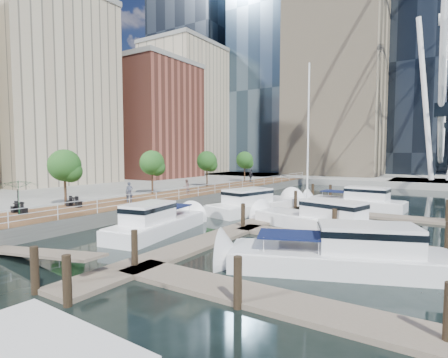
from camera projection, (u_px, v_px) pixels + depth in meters
name	position (u px, v px, depth m)	size (l,w,h in m)	color
ground	(124.00, 249.00, 19.17)	(520.00, 520.00, 0.00)	black
boardwalk	(176.00, 199.00, 36.57)	(6.00, 60.00, 1.00)	brown
seawall	(199.00, 201.00, 34.96)	(0.25, 60.00, 1.00)	#595954
land_inland	(34.00, 186.00, 51.05)	(48.00, 90.00, 1.00)	gray
land_far	(388.00, 170.00, 104.90)	(200.00, 114.00, 1.00)	gray
pier	(440.00, 184.00, 55.35)	(14.00, 12.00, 1.00)	gray
railing	(198.00, 191.00, 34.94)	(0.10, 60.00, 1.05)	white
floating_docks	(322.00, 225.00, 23.25)	(16.00, 34.00, 2.60)	#6D6051
midrise_condos	(109.00, 105.00, 58.76)	(19.00, 67.00, 28.00)	#BCAD8E
ferris_wheel	(447.00, 19.00, 53.52)	(5.80, 45.60, 47.80)	white
street_trees	(152.00, 163.00, 36.74)	(2.60, 42.60, 4.60)	#3F2B1C
yacht_foreground	(339.00, 271.00, 15.60)	(2.87, 10.71, 2.15)	silver
pedestrian_near	(129.00, 192.00, 30.51)	(0.65, 0.43, 1.78)	#484D60
pedestrian_mid	(186.00, 187.00, 35.86)	(0.80, 0.62, 1.64)	#86645D
pedestrian_far	(251.00, 176.00, 52.51)	(1.12, 0.46, 1.91)	#30323C
moored_yachts	(321.00, 232.00, 23.48)	(24.08, 35.12, 11.50)	white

